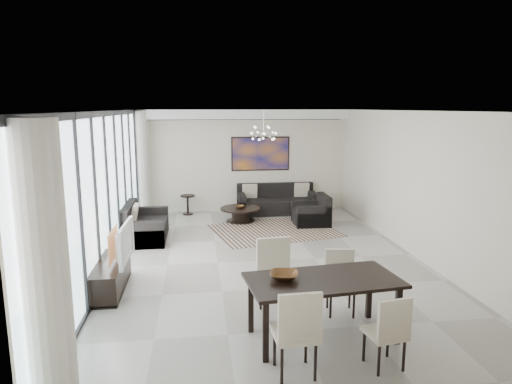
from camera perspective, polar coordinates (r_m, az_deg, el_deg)
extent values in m
cube|color=#A8A39B|center=(9.06, 1.33, -8.49)|extent=(6.00, 9.00, 0.02)
cube|color=white|center=(8.57, 1.41, 10.05)|extent=(6.00, 9.00, 0.02)
cube|color=beige|center=(13.11, -1.62, 3.91)|extent=(6.00, 0.02, 2.90)
cube|color=beige|center=(4.45, 10.32, -9.54)|extent=(6.00, 0.02, 2.90)
cube|color=beige|center=(9.61, 19.27, 0.89)|extent=(0.02, 9.00, 2.90)
cube|color=silver|center=(8.76, -18.28, 0.05)|extent=(0.01, 8.95, 2.85)
cube|color=black|center=(8.62, -18.55, 9.25)|extent=(0.04, 8.95, 0.10)
cube|color=black|center=(9.11, -17.51, -8.76)|extent=(0.04, 8.95, 0.06)
cube|color=black|center=(4.99, -26.36, -8.27)|extent=(0.04, 0.05, 2.88)
cube|color=black|center=(5.90, -23.27, -5.21)|extent=(0.04, 0.05, 2.88)
cube|color=black|center=(6.84, -21.03, -2.97)|extent=(0.04, 0.05, 2.88)
cube|color=black|center=(7.79, -19.34, -1.27)|extent=(0.04, 0.05, 2.88)
cube|color=black|center=(8.75, -18.02, 0.06)|extent=(0.04, 0.05, 2.88)
cube|color=black|center=(9.72, -16.96, 1.12)|extent=(0.04, 0.05, 2.88)
cube|color=black|center=(10.70, -16.10, 1.99)|extent=(0.04, 0.05, 2.88)
cube|color=black|center=(11.68, -15.38, 2.72)|extent=(0.04, 0.05, 2.88)
cube|color=black|center=(12.66, -14.77, 3.33)|extent=(0.04, 0.05, 2.88)
cylinder|color=silver|center=(4.81, -25.34, -8.87)|extent=(0.36, 0.36, 2.85)
cylinder|color=silver|center=(12.79, -14.06, 3.43)|extent=(0.36, 0.36, 2.85)
cube|color=white|center=(12.83, -1.56, 9.68)|extent=(5.98, 0.40, 0.26)
cube|color=#B76819|center=(13.13, 0.56, 4.80)|extent=(1.68, 0.04, 0.98)
cylinder|color=silver|center=(11.09, 0.96, 8.79)|extent=(0.02, 0.02, 0.55)
sphere|color=silver|center=(11.10, 0.96, 7.37)|extent=(0.12, 0.12, 0.12)
cube|color=black|center=(11.17, 2.26, -4.81)|extent=(3.25, 2.76, 0.01)
cylinder|color=black|center=(11.98, -1.97, -2.08)|extent=(1.05, 1.05, 0.04)
cylinder|color=black|center=(12.02, -1.97, -2.94)|extent=(0.46, 0.46, 0.33)
cylinder|color=black|center=(12.05, -1.96, -3.62)|extent=(0.74, 0.74, 0.03)
imported|color=brown|center=(11.90, -2.01, -1.88)|extent=(0.25, 0.25, 0.07)
cube|color=black|center=(12.98, 2.66, -1.75)|extent=(2.22, 0.91, 0.40)
cube|color=black|center=(13.25, 2.40, 0.29)|extent=(2.22, 0.18, 0.40)
cube|color=black|center=(12.82, -1.83, -1.48)|extent=(0.18, 0.91, 0.59)
cube|color=black|center=(13.17, 7.04, -1.23)|extent=(0.18, 0.91, 0.59)
cube|color=black|center=(10.71, -13.57, -4.69)|extent=(0.91, 1.63, 0.41)
cube|color=black|center=(10.66, -15.62, -2.61)|extent=(0.18, 1.63, 0.41)
cube|color=black|center=(10.00, -14.02, -5.26)|extent=(0.91, 0.18, 0.59)
cube|color=black|center=(11.39, -13.21, -3.30)|extent=(0.91, 0.18, 0.59)
cube|color=black|center=(11.79, 6.86, -3.13)|extent=(0.88, 0.92, 0.38)
cube|color=black|center=(11.79, 8.53, -1.27)|extent=(0.19, 0.91, 0.38)
cube|color=black|center=(12.12, 6.47, -2.33)|extent=(0.86, 0.19, 0.56)
cube|color=black|center=(11.42, 7.29, -3.14)|extent=(0.86, 0.19, 0.56)
cylinder|color=black|center=(12.85, -8.56, -0.47)|extent=(0.40, 0.40, 0.04)
cylinder|color=black|center=(12.90, -8.52, -1.66)|extent=(0.06, 0.06, 0.50)
cylinder|color=black|center=(12.96, -8.49, -2.72)|extent=(0.28, 0.28, 0.03)
cube|color=black|center=(7.97, -17.69, -9.99)|extent=(0.43, 1.53, 0.48)
imported|color=gray|center=(7.80, -16.72, -6.09)|extent=(0.18, 1.10, 0.63)
cube|color=black|center=(6.00, 8.40, -10.85)|extent=(2.04, 1.19, 0.04)
cube|color=black|center=(5.58, 1.22, -17.01)|extent=(0.07, 0.07, 0.77)
cube|color=black|center=(6.24, -0.65, -13.89)|extent=(0.07, 0.07, 0.77)
cube|color=black|center=(6.22, 17.31, -14.50)|extent=(0.07, 0.07, 0.77)
cube|color=black|center=(6.81, 13.96, -12.04)|extent=(0.07, 0.07, 0.77)
cube|color=beige|center=(5.34, 4.86, -17.23)|extent=(0.50, 0.50, 0.06)
cube|color=beige|center=(5.04, 5.53, -15.58)|extent=(0.48, 0.07, 0.58)
cylinder|color=black|center=(5.58, 2.34, -18.86)|extent=(0.04, 0.04, 0.45)
cylinder|color=black|center=(5.35, 7.43, -20.34)|extent=(0.04, 0.04, 0.45)
cube|color=beige|center=(5.67, 15.77, -16.62)|extent=(0.48, 0.48, 0.05)
cube|color=beige|center=(5.44, 16.94, -15.19)|extent=(0.41, 0.11, 0.50)
cylinder|color=black|center=(5.82, 13.35, -18.21)|extent=(0.04, 0.04, 0.39)
cylinder|color=black|center=(5.74, 18.00, -18.88)|extent=(0.04, 0.04, 0.39)
cube|color=beige|center=(6.69, 2.65, -11.07)|extent=(0.54, 0.54, 0.07)
cube|color=beige|center=(6.79, 2.19, -8.19)|extent=(0.50, 0.10, 0.61)
cylinder|color=black|center=(6.67, 4.75, -13.65)|extent=(0.04, 0.04, 0.47)
cylinder|color=black|center=(6.92, 0.59, -12.68)|extent=(0.04, 0.04, 0.47)
cube|color=beige|center=(6.85, 10.56, -11.44)|extent=(0.48, 0.48, 0.05)
cube|color=beige|center=(6.94, 10.38, -9.05)|extent=(0.42, 0.11, 0.51)
cylinder|color=black|center=(6.82, 12.13, -13.66)|extent=(0.04, 0.04, 0.39)
cylinder|color=black|center=(7.06, 8.93, -12.66)|extent=(0.04, 0.04, 0.39)
imported|color=brown|center=(5.91, 3.53, -10.40)|extent=(0.44, 0.44, 0.09)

